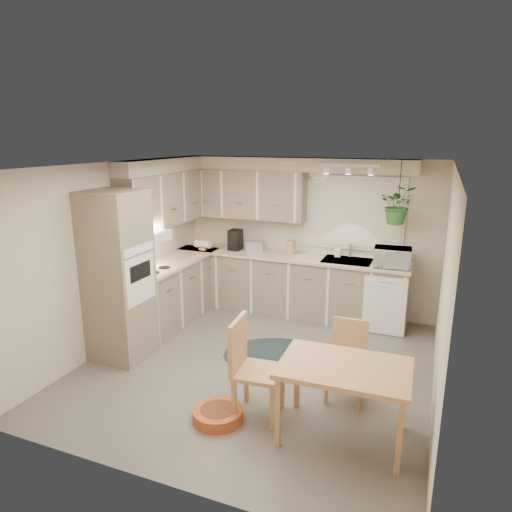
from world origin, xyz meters
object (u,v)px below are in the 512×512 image
(dining_table, at_px, (343,402))
(chair_back, at_px, (346,363))
(chair_left, at_px, (259,369))
(braided_rug, at_px, (273,354))
(microwave, at_px, (392,255))
(pet_bed, at_px, (218,414))

(dining_table, xyz_separation_m, chair_back, (-0.10, 0.64, 0.06))
(chair_left, distance_m, braided_rug, 1.40)
(microwave, bearing_deg, braided_rug, -137.43)
(dining_table, relative_size, chair_left, 1.15)
(dining_table, height_order, chair_back, chair_back)
(dining_table, xyz_separation_m, braided_rug, (-1.14, 1.31, -0.36))
(chair_left, bearing_deg, braided_rug, -171.35)
(dining_table, relative_size, pet_bed, 2.31)
(dining_table, distance_m, chair_back, 0.65)
(chair_left, relative_size, chair_back, 1.19)
(chair_left, xyz_separation_m, microwave, (0.95, 2.63, 0.61))
(dining_table, distance_m, microwave, 2.77)
(chair_back, height_order, microwave, microwave)
(dining_table, xyz_separation_m, pet_bed, (-1.18, -0.19, -0.31))
(chair_back, height_order, pet_bed, chair_back)
(pet_bed, bearing_deg, microwave, 65.64)
(dining_table, height_order, pet_bed, dining_table)
(pet_bed, height_order, microwave, microwave)
(chair_back, xyz_separation_m, pet_bed, (-1.08, -0.84, -0.36))
(dining_table, bearing_deg, braided_rug, 131.02)
(chair_left, bearing_deg, dining_table, 82.79)
(chair_left, distance_m, chair_back, 0.96)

